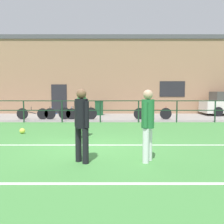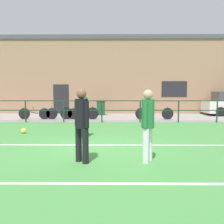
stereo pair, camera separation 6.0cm
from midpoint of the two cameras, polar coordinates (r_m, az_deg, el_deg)
ground at (r=7.51m, az=-4.37°, el=-8.11°), size 60.00×44.00×0.04m
field_line_touchline at (r=7.87m, az=-4.13°, el=-7.34°), size 36.00×0.11×0.00m
field_line_hash at (r=4.76m, az=-7.46°, el=-15.52°), size 36.00×0.11×0.00m
pavement_strip at (r=15.89m, az=-1.72°, el=-1.17°), size 48.00×5.00×0.02m
perimeter_fence at (r=13.34m, az=-2.16°, el=0.87°), size 36.07×0.07×1.15m
clubhouse_facade at (r=19.53m, az=-1.29°, el=8.14°), size 28.00×2.56×5.59m
player_goalkeeper at (r=5.86m, az=-6.47°, el=-2.00°), size 0.36×0.36×1.69m
player_striker at (r=8.97m, az=-6.33°, el=0.21°), size 0.34×0.37×1.66m
player_winger at (r=5.94m, az=8.29°, el=-2.03°), size 0.29×0.42×1.68m
soccer_ball_match at (r=10.48m, az=-18.93°, el=-3.97°), size 0.21×0.21×0.21m
bicycle_parked_1 at (r=14.89m, az=-11.67°, el=-0.34°), size 2.28×0.04×0.73m
bicycle_parked_2 at (r=14.72m, az=9.51°, el=-0.32°), size 2.16×0.04×0.75m
bicycle_parked_3 at (r=15.19m, az=-16.08°, el=-0.32°), size 2.22×0.04×0.74m
bicycle_parked_4 at (r=14.68m, az=-7.17°, el=-0.26°), size 2.20×0.04×0.78m
trash_bin_0 at (r=17.17m, az=-2.39°, el=0.93°), size 0.56×0.47×0.96m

